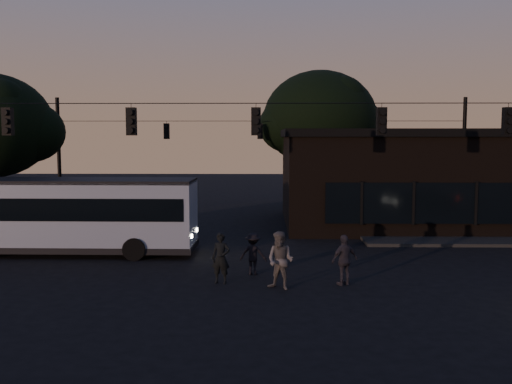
{
  "coord_description": "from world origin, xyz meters",
  "views": [
    {
      "loc": [
        0.34,
        -16.62,
        5.01
      ],
      "look_at": [
        0.0,
        4.0,
        3.0
      ],
      "focal_mm": 40.0,
      "sensor_mm": 36.0,
      "label": 1
    }
  ],
  "objects_px": {
    "building": "(417,177)",
    "pedestrian_d": "(253,254)",
    "pedestrian_a": "(221,258)",
    "bus": "(62,212)",
    "pedestrian_b": "(280,260)",
    "pedestrian_c": "(345,260)"
  },
  "relations": [
    {
      "from": "building",
      "to": "pedestrian_d",
      "type": "distance_m",
      "value": 15.35
    },
    {
      "from": "building",
      "to": "pedestrian_a",
      "type": "xyz_separation_m",
      "value": [
        -10.18,
        -13.48,
        -1.83
      ]
    },
    {
      "from": "bus",
      "to": "pedestrian_b",
      "type": "relative_size",
      "value": 5.96
    },
    {
      "from": "pedestrian_a",
      "to": "pedestrian_c",
      "type": "bearing_deg",
      "value": 10.09
    },
    {
      "from": "building",
      "to": "pedestrian_b",
      "type": "distance_m",
      "value": 16.48
    },
    {
      "from": "building",
      "to": "pedestrian_c",
      "type": "bearing_deg",
      "value": -113.66
    },
    {
      "from": "building",
      "to": "pedestrian_b",
      "type": "relative_size",
      "value": 8.02
    },
    {
      "from": "pedestrian_c",
      "to": "pedestrian_d",
      "type": "relative_size",
      "value": 1.12
    },
    {
      "from": "bus",
      "to": "pedestrian_b",
      "type": "height_order",
      "value": "bus"
    },
    {
      "from": "pedestrian_b",
      "to": "pedestrian_c",
      "type": "bearing_deg",
      "value": 43.08
    },
    {
      "from": "building",
      "to": "pedestrian_d",
      "type": "xyz_separation_m",
      "value": [
        -9.1,
        -12.21,
        -1.94
      ]
    },
    {
      "from": "pedestrian_b",
      "to": "bus",
      "type": "bearing_deg",
      "value": 177.56
    },
    {
      "from": "pedestrian_a",
      "to": "pedestrian_d",
      "type": "distance_m",
      "value": 1.67
    },
    {
      "from": "bus",
      "to": "pedestrian_b",
      "type": "distance_m",
      "value": 10.79
    },
    {
      "from": "pedestrian_b",
      "to": "pedestrian_d",
      "type": "height_order",
      "value": "pedestrian_b"
    },
    {
      "from": "building",
      "to": "bus",
      "type": "relative_size",
      "value": 1.35
    },
    {
      "from": "bus",
      "to": "pedestrian_c",
      "type": "distance_m",
      "value": 12.47
    },
    {
      "from": "pedestrian_a",
      "to": "pedestrian_c",
      "type": "height_order",
      "value": "pedestrian_a"
    },
    {
      "from": "building",
      "to": "pedestrian_b",
      "type": "xyz_separation_m",
      "value": [
        -8.16,
        -14.21,
        -1.75
      ]
    },
    {
      "from": "building",
      "to": "bus",
      "type": "xyz_separation_m",
      "value": [
        -17.36,
        -8.64,
        -0.9
      ]
    },
    {
      "from": "pedestrian_b",
      "to": "pedestrian_d",
      "type": "bearing_deg",
      "value": 143.98
    },
    {
      "from": "pedestrian_a",
      "to": "pedestrian_b",
      "type": "distance_m",
      "value": 2.14
    }
  ]
}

